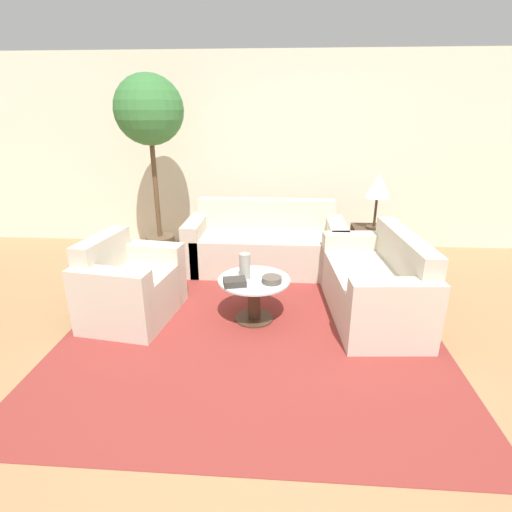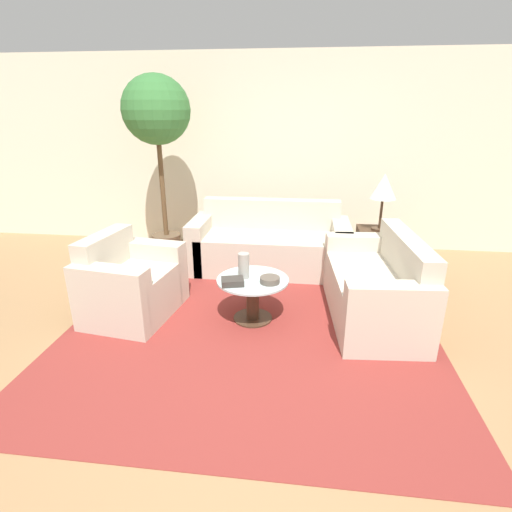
% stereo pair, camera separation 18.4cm
% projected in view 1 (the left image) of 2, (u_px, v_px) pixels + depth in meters
% --- Properties ---
extents(ground_plane, '(14.00, 14.00, 0.00)m').
position_uv_depth(ground_plane, '(257.00, 362.00, 3.16)').
color(ground_plane, '#9E754C').
extents(wall_back, '(10.00, 0.06, 2.60)m').
position_uv_depth(wall_back, '(272.00, 153.00, 5.52)').
color(wall_back, beige).
rests_on(wall_back, ground_plane).
extents(rug, '(3.30, 3.49, 0.01)m').
position_uv_depth(rug, '(254.00, 319.00, 3.81)').
color(rug, maroon).
rests_on(rug, ground_plane).
extents(sofa_main, '(1.90, 0.78, 0.82)m').
position_uv_depth(sofa_main, '(265.00, 246.00, 4.94)').
color(sofa_main, beige).
rests_on(sofa_main, ground_plane).
extents(armchair, '(0.84, 1.01, 0.79)m').
position_uv_depth(armchair, '(128.00, 288.00, 3.78)').
color(armchair, beige).
rests_on(armchair, ground_plane).
extents(loveseat, '(0.85, 1.53, 0.81)m').
position_uv_depth(loveseat, '(378.00, 286.00, 3.82)').
color(loveseat, beige).
rests_on(loveseat, ground_plane).
extents(coffee_table, '(0.67, 0.67, 0.42)m').
position_uv_depth(coffee_table, '(254.00, 293.00, 3.72)').
color(coffee_table, '#422D1E').
rests_on(coffee_table, ground_plane).
extents(side_table, '(0.46, 0.46, 0.57)m').
position_uv_depth(side_table, '(371.00, 251.00, 4.76)').
color(side_table, '#422D1E').
rests_on(side_table, ground_plane).
extents(table_lamp, '(0.29, 0.29, 0.65)m').
position_uv_depth(table_lamp, '(378.00, 187.00, 4.49)').
color(table_lamp, '#422D1E').
rests_on(table_lamp, side_table).
extents(potted_plant, '(0.81, 0.81, 2.28)m').
position_uv_depth(potted_plant, '(150.00, 122.00, 4.69)').
color(potted_plant, brown).
rests_on(potted_plant, ground_plane).
extents(vase, '(0.10, 0.10, 0.24)m').
position_uv_depth(vase, '(245.00, 266.00, 3.65)').
color(vase, '#9E998E').
rests_on(vase, coffee_table).
extents(bowl, '(0.18, 0.18, 0.05)m').
position_uv_depth(bowl, '(272.00, 280.00, 3.59)').
color(bowl, brown).
rests_on(bowl, coffee_table).
extents(book_stack, '(0.23, 0.19, 0.06)m').
position_uv_depth(book_stack, '(235.00, 282.00, 3.53)').
color(book_stack, '#38332D').
rests_on(book_stack, coffee_table).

